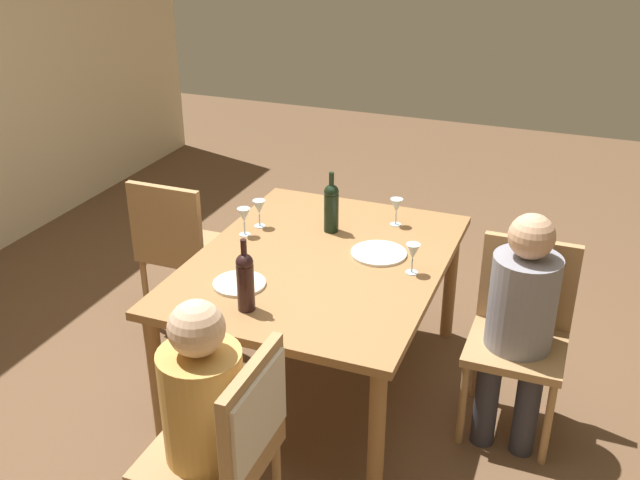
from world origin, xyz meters
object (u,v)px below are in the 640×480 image
dinner_plate_guest_left (379,253)px  handbag (220,274)px  chair_near (521,324)px  wine_bottle_dark_red (245,280)px  wine_glass_near_left (413,253)px  chair_far_right (179,243)px  wine_glass_centre (259,208)px  person_man_bearded (520,314)px  person_woman_host (198,414)px  wine_bottle_tall_green (331,206)px  dinner_plate_host (239,284)px  chair_left_end (235,436)px  wine_glass_far (396,206)px  dining_table (320,273)px  wine_glass_near_right (244,216)px

dinner_plate_guest_left → handbag: 1.48m
handbag → chair_near: bearing=-107.4°
wine_bottle_dark_red → handbag: (1.25, 0.85, -0.77)m
wine_glass_near_left → handbag: (0.68, 1.42, -0.73)m
chair_near → wine_bottle_dark_red: (-0.64, 1.09, 0.35)m
chair_far_right → wine_glass_near_left: chair_far_right is taller
wine_glass_near_left → wine_glass_centre: (0.21, 0.89, 0.00)m
person_man_bearded → wine_glass_centre: person_man_bearded is taller
chair_near → chair_far_right: (0.17, 1.94, 0.00)m
person_woman_host → wine_glass_near_left: size_ratio=7.52×
wine_bottle_tall_green → wine_glass_near_left: size_ratio=2.19×
dinner_plate_host → dinner_plate_guest_left: bearing=-43.6°
chair_left_end → wine_glass_far: 1.69m
wine_bottle_tall_green → dinner_plate_host: size_ratio=1.35×
dining_table → wine_bottle_tall_green: size_ratio=4.71×
chair_far_right → person_man_bearded: person_man_bearded is taller
wine_glass_centre → chair_far_right: bearing=87.3°
chair_left_end → wine_bottle_tall_green: 1.50m
wine_glass_centre → dinner_plate_guest_left: bearing=-97.3°
wine_glass_near_right → wine_bottle_dark_red: bearing=-152.7°
chair_near → wine_glass_centre: (0.15, 1.40, 0.31)m
person_woman_host → person_man_bearded: (1.12, -0.99, 0.00)m
dinner_plate_guest_left → wine_glass_near_left: bearing=-122.0°
wine_bottle_dark_red → wine_glass_near_left: (0.57, -0.57, -0.04)m
wine_bottle_tall_green → wine_glass_centre: wine_bottle_tall_green is taller
dining_table → chair_near: (0.09, -0.97, -0.13)m
dinner_plate_guest_left → dinner_plate_host: bearing=136.4°
chair_far_right → dinner_plate_host: (-0.64, -0.72, 0.21)m
chair_left_end → wine_glass_near_right: 1.41m
wine_bottle_dark_red → handbag: size_ratio=1.18×
person_man_bearded → wine_glass_far: size_ratio=7.55×
chair_far_right → wine_glass_far: 1.27m
chair_left_end → chair_near: same height
dinner_plate_guest_left → chair_far_right: bearing=84.7°
chair_far_right → wine_glass_far: (0.26, -1.20, 0.31)m
wine_bottle_tall_green → wine_bottle_dark_red: wine_bottle_dark_red is taller
wine_glass_centre → dinner_plate_guest_left: (-0.09, -0.69, -0.10)m
dining_table → wine_glass_far: (0.52, -0.23, 0.18)m
dining_table → person_woman_host: (-1.15, 0.03, -0.01)m
wine_glass_far → dinner_plate_guest_left: size_ratio=0.54×
wine_bottle_dark_red → wine_glass_near_right: wine_bottle_dark_red is taller
chair_left_end → dinner_plate_host: bearing=25.6°
chair_far_right → wine_bottle_dark_red: wine_bottle_dark_red is taller
chair_far_right → wine_glass_centre: (-0.02, -0.53, 0.31)m
chair_near → wine_glass_near_right: chair_near is taller
wine_bottle_tall_green → handbag: size_ratio=1.16×
chair_far_right → wine_bottle_tall_green: bearing=3.8°
dinner_plate_host → handbag: dinner_plate_host is taller
person_woman_host → dinner_plate_host: (0.77, 0.22, 0.09)m
chair_far_right → wine_bottle_dark_red: (-0.81, -0.85, 0.35)m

